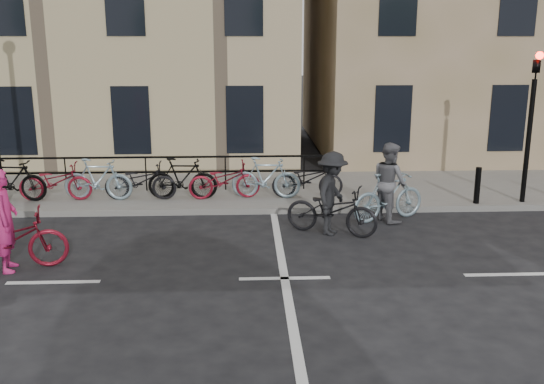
{
  "coord_description": "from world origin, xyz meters",
  "views": [
    {
      "loc": [
        -0.66,
        -9.88,
        4.08
      ],
      "look_at": [
        -0.14,
        1.85,
        1.1
      ],
      "focal_mm": 40.0,
      "sensor_mm": 36.0,
      "label": 1
    }
  ],
  "objects_px": {
    "traffic_light": "(532,109)",
    "cyclist_pink": "(6,236)",
    "cyclist_grey": "(389,189)",
    "cyclist_dark": "(332,202)"
  },
  "relations": [
    {
      "from": "traffic_light",
      "to": "cyclist_grey",
      "type": "relative_size",
      "value": 2.01
    },
    {
      "from": "cyclist_grey",
      "to": "cyclist_dark",
      "type": "relative_size",
      "value": 0.92
    },
    {
      "from": "traffic_light",
      "to": "cyclist_dark",
      "type": "height_order",
      "value": "traffic_light"
    },
    {
      "from": "cyclist_pink",
      "to": "cyclist_dark",
      "type": "distance_m",
      "value": 6.39
    },
    {
      "from": "traffic_light",
      "to": "cyclist_pink",
      "type": "relative_size",
      "value": 1.76
    },
    {
      "from": "cyclist_pink",
      "to": "cyclist_dark",
      "type": "bearing_deg",
      "value": -86.67
    },
    {
      "from": "traffic_light",
      "to": "cyclist_pink",
      "type": "distance_m",
      "value": 11.9
    },
    {
      "from": "cyclist_pink",
      "to": "cyclist_grey",
      "type": "bearing_deg",
      "value": -83.12
    },
    {
      "from": "traffic_light",
      "to": "cyclist_grey",
      "type": "height_order",
      "value": "traffic_light"
    },
    {
      "from": "cyclist_grey",
      "to": "cyclist_dark",
      "type": "distance_m",
      "value": 1.73
    }
  ]
}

